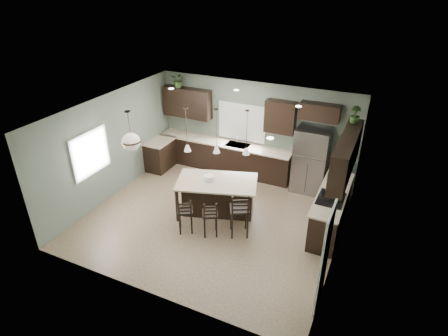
% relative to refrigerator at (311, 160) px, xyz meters
% --- Properties ---
extents(ground, '(6.00, 6.00, 0.00)m').
position_rel_refrigerator_xyz_m(ground, '(-1.81, -2.38, -0.93)').
color(ground, '#9E8466').
rests_on(ground, ground).
extents(pantry_door, '(0.04, 0.82, 2.04)m').
position_rel_refrigerator_xyz_m(pantry_door, '(1.17, -3.93, 0.09)').
color(pantry_door, white).
rests_on(pantry_door, ground).
extents(window_back, '(1.35, 0.02, 1.00)m').
position_rel_refrigerator_xyz_m(window_back, '(-2.21, 0.36, 0.62)').
color(window_back, white).
rests_on(window_back, room_shell).
extents(window_left, '(0.02, 1.10, 1.00)m').
position_rel_refrigerator_xyz_m(window_left, '(-4.79, -3.18, 0.62)').
color(window_left, white).
rests_on(window_left, room_shell).
extents(left_return_cabs, '(0.60, 0.90, 0.90)m').
position_rel_refrigerator_xyz_m(left_return_cabs, '(-4.51, -0.68, -0.48)').
color(left_return_cabs, black).
rests_on(left_return_cabs, ground).
extents(left_return_countertop, '(0.66, 0.96, 0.04)m').
position_rel_refrigerator_xyz_m(left_return_countertop, '(-4.49, -0.68, -0.01)').
color(left_return_countertop, beige).
rests_on(left_return_countertop, left_return_cabs).
extents(back_lower_cabs, '(4.20, 0.60, 0.90)m').
position_rel_refrigerator_xyz_m(back_lower_cabs, '(-2.66, 0.07, -0.48)').
color(back_lower_cabs, black).
rests_on(back_lower_cabs, ground).
extents(back_countertop, '(4.20, 0.66, 0.04)m').
position_rel_refrigerator_xyz_m(back_countertop, '(-2.66, 0.05, -0.01)').
color(back_countertop, beige).
rests_on(back_countertop, back_lower_cabs).
extents(sink_inset, '(0.70, 0.45, 0.01)m').
position_rel_refrigerator_xyz_m(sink_inset, '(-2.21, 0.05, 0.01)').
color(sink_inset, gray).
rests_on(sink_inset, back_countertop).
extents(faucet, '(0.02, 0.02, 0.28)m').
position_rel_refrigerator_xyz_m(faucet, '(-2.21, 0.02, 0.16)').
color(faucet, silver).
rests_on(faucet, back_countertop).
extents(back_upper_left, '(1.55, 0.34, 0.90)m').
position_rel_refrigerator_xyz_m(back_upper_left, '(-3.96, 0.20, 1.02)').
color(back_upper_left, black).
rests_on(back_upper_left, room_shell).
extents(back_upper_right, '(0.85, 0.34, 0.90)m').
position_rel_refrigerator_xyz_m(back_upper_right, '(-1.01, 0.20, 1.02)').
color(back_upper_right, black).
rests_on(back_upper_right, room_shell).
extents(fridge_header, '(1.05, 0.34, 0.45)m').
position_rel_refrigerator_xyz_m(fridge_header, '(0.04, 0.20, 1.32)').
color(fridge_header, black).
rests_on(fridge_header, room_shell).
extents(right_lower_cabs, '(0.60, 2.35, 0.90)m').
position_rel_refrigerator_xyz_m(right_lower_cabs, '(0.89, -1.50, -0.48)').
color(right_lower_cabs, black).
rests_on(right_lower_cabs, ground).
extents(right_countertop, '(0.66, 2.35, 0.04)m').
position_rel_refrigerator_xyz_m(right_countertop, '(0.87, -1.50, -0.01)').
color(right_countertop, beige).
rests_on(right_countertop, right_lower_cabs).
extents(cooktop, '(0.58, 0.75, 0.02)m').
position_rel_refrigerator_xyz_m(cooktop, '(0.87, -1.78, 0.02)').
color(cooktop, black).
rests_on(cooktop, right_countertop).
extents(wall_oven_front, '(0.01, 0.72, 0.60)m').
position_rel_refrigerator_xyz_m(wall_oven_front, '(0.59, -1.78, -0.48)').
color(wall_oven_front, gray).
rests_on(wall_oven_front, right_lower_cabs).
extents(right_upper_cabs, '(0.34, 2.35, 0.90)m').
position_rel_refrigerator_xyz_m(right_upper_cabs, '(1.02, -1.50, 1.02)').
color(right_upper_cabs, black).
rests_on(right_upper_cabs, room_shell).
extents(microwave, '(0.40, 0.75, 0.40)m').
position_rel_refrigerator_xyz_m(microwave, '(0.97, -1.78, 0.62)').
color(microwave, gray).
rests_on(microwave, right_upper_cabs).
extents(refrigerator, '(0.90, 0.74, 1.85)m').
position_rel_refrigerator_xyz_m(refrigerator, '(0.00, 0.00, 0.00)').
color(refrigerator, gray).
rests_on(refrigerator, ground).
extents(kitchen_island, '(2.21, 1.66, 0.92)m').
position_rel_refrigerator_xyz_m(kitchen_island, '(-1.84, -2.12, -0.46)').
color(kitchen_island, black).
rests_on(kitchen_island, ground).
extents(serving_dish, '(0.24, 0.24, 0.14)m').
position_rel_refrigerator_xyz_m(serving_dish, '(-2.03, -2.18, 0.07)').
color(serving_dish, silver).
rests_on(serving_dish, kitchen_island).
extents(bar_stool_left, '(0.48, 0.48, 0.95)m').
position_rel_refrigerator_xyz_m(bar_stool_left, '(-2.17, -3.13, -0.45)').
color(bar_stool_left, black).
rests_on(bar_stool_left, ground).
extents(bar_stool_center, '(0.48, 0.48, 0.95)m').
position_rel_refrigerator_xyz_m(bar_stool_center, '(-1.58, -3.00, -0.45)').
color(bar_stool_center, black).
rests_on(bar_stool_center, ground).
extents(bar_stool_right, '(0.59, 0.59, 1.17)m').
position_rel_refrigerator_xyz_m(bar_stool_right, '(-0.98, -2.71, -0.34)').
color(bar_stool_right, black).
rests_on(bar_stool_right, ground).
extents(pendant_left, '(0.17, 0.17, 1.10)m').
position_rel_refrigerator_xyz_m(pendant_left, '(-2.50, -2.33, 1.32)').
color(pendant_left, white).
rests_on(pendant_left, room_shell).
extents(pendant_center, '(0.17, 0.17, 1.10)m').
position_rel_refrigerator_xyz_m(pendant_center, '(-1.84, -2.12, 1.32)').
color(pendant_center, white).
rests_on(pendant_center, room_shell).
extents(pendant_right, '(0.17, 0.17, 1.10)m').
position_rel_refrigerator_xyz_m(pendant_right, '(-1.17, -1.91, 1.32)').
color(pendant_right, white).
rests_on(pendant_right, room_shell).
extents(chandelier, '(0.46, 0.46, 0.96)m').
position_rel_refrigerator_xyz_m(chandelier, '(-3.54, -3.08, 1.39)').
color(chandelier, '#FAE8CC').
rests_on(chandelier, room_shell).
extents(plant_back_left, '(0.44, 0.40, 0.45)m').
position_rel_refrigerator_xyz_m(plant_back_left, '(-4.21, 0.17, 1.70)').
color(plant_back_left, '#344F22').
rests_on(plant_back_left, back_upper_left).
extents(plant_right_wall, '(0.28, 0.28, 0.40)m').
position_rel_refrigerator_xyz_m(plant_right_wall, '(0.99, -0.66, 1.68)').
color(plant_right_wall, '#2C481F').
rests_on(plant_right_wall, right_upper_cabs).
extents(room_shell, '(6.00, 6.00, 6.00)m').
position_rel_refrigerator_xyz_m(room_shell, '(-1.81, -2.38, 0.77)').
color(room_shell, slate).
rests_on(room_shell, ground).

